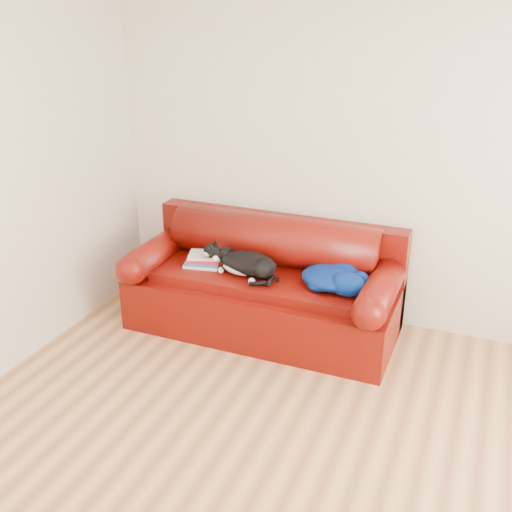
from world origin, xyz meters
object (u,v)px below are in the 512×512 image
Objects in this scene: blanket at (334,277)px; book_stack at (204,259)px; sofa_base at (263,302)px; cat at (247,264)px.

book_stack is at bearing -178.92° from blanket.
cat reaches higher than sofa_base.
book_stack is 1.06m from blanket.
sofa_base is 3.79× the size of blanket.
blanket is at bearing 1.08° from book_stack.
sofa_base is at bearing 5.78° from book_stack.
cat reaches higher than blanket.
blanket is (1.06, 0.02, 0.02)m from book_stack.
cat is 1.11× the size of blanket.
book_stack is 0.57× the size of blanket.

